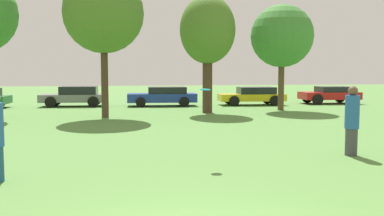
{
  "coord_description": "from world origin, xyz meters",
  "views": [
    {
      "loc": [
        -1.03,
        -5.03,
        2.25
      ],
      "look_at": [
        0.69,
        5.46,
        1.32
      ],
      "focal_mm": 39.59,
      "sensor_mm": 36.0,
      "label": 1
    }
  ],
  "objects": [
    {
      "name": "tree_3",
      "position": [
        7.92,
        18.01,
        4.2
      ],
      "size": [
        3.54,
        3.54,
        5.99
      ],
      "color": "brown",
      "rests_on": "ground"
    },
    {
      "name": "parked_car_yellow",
      "position": [
        7.47,
        21.88,
        0.63
      ],
      "size": [
        4.39,
        2.01,
        1.18
      ],
      "rotation": [
        0.0,
        0.0,
        3.09
      ],
      "color": "gold",
      "rests_on": "ground"
    },
    {
      "name": "person_catcher",
      "position": [
        4.97,
        5.28,
        0.94
      ],
      "size": [
        0.37,
        0.37,
        1.85
      ],
      "rotation": [
        0.0,
        0.0,
        -2.99
      ],
      "color": "#3F3F47",
      "rests_on": "ground"
    },
    {
      "name": "parked_car_red",
      "position": [
        13.08,
        22.11,
        0.65
      ],
      "size": [
        3.98,
        2.14,
        1.18
      ],
      "rotation": [
        0.0,
        0.0,
        3.09
      ],
      "color": "red",
      "rests_on": "ground"
    },
    {
      "name": "tree_1",
      "position": [
        -1.88,
        15.86,
        4.99
      ],
      "size": [
        3.86,
        3.86,
        6.94
      ],
      "color": "#473323",
      "rests_on": "ground"
    },
    {
      "name": "parked_car_blue",
      "position": [
        1.55,
        22.05,
        0.65
      ],
      "size": [
        4.46,
        2.01,
        1.22
      ],
      "rotation": [
        0.0,
        0.0,
        3.09
      ],
      "color": "#1E389E",
      "rests_on": "ground"
    },
    {
      "name": "frisbee",
      "position": [
        0.93,
        4.97,
        1.8
      ],
      "size": [
        0.25,
        0.25,
        0.05
      ],
      "color": "#19B2D8"
    },
    {
      "name": "parked_car_grey",
      "position": [
        -4.0,
        22.67,
        0.67
      ],
      "size": [
        4.21,
        1.99,
        1.27
      ],
      "rotation": [
        0.0,
        0.0,
        3.09
      ],
      "color": "slate",
      "rests_on": "ground"
    },
    {
      "name": "tree_2",
      "position": [
        3.47,
        17.27,
        4.36
      ],
      "size": [
        2.97,
        2.97,
        6.25
      ],
      "color": "#473323",
      "rests_on": "ground"
    }
  ]
}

